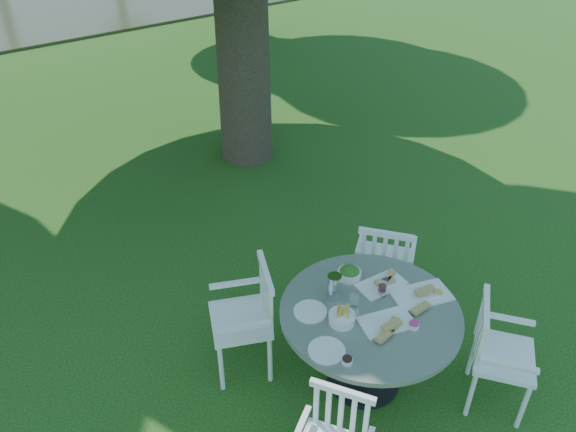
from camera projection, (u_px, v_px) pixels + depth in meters
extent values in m
plane|color=#123A0C|center=(301.00, 303.00, 5.08)|extent=(140.00, 140.00, 0.00)
cylinder|color=black|center=(363.00, 378.00, 4.36)|extent=(0.56, 0.56, 0.04)
cylinder|color=black|center=(366.00, 347.00, 4.16)|extent=(0.12, 0.12, 0.66)
cylinder|color=#626E5B|center=(370.00, 312.00, 3.96)|extent=(1.29, 1.29, 0.04)
cylinder|color=white|center=(406.00, 272.00, 5.10)|extent=(0.04, 0.04, 0.44)
cylinder|color=white|center=(364.00, 265.00, 5.19)|extent=(0.04, 0.04, 0.44)
cylinder|color=white|center=(402.00, 297.00, 4.82)|extent=(0.04, 0.04, 0.44)
cylinder|color=white|center=(357.00, 289.00, 4.91)|extent=(0.04, 0.04, 0.44)
cube|color=white|center=(385.00, 260.00, 4.87)|extent=(0.60, 0.60, 0.04)
cube|color=white|center=(384.00, 254.00, 4.60)|extent=(0.30, 0.38, 0.45)
cylinder|color=white|center=(215.00, 329.00, 4.50)|extent=(0.04, 0.04, 0.46)
cylinder|color=white|center=(221.00, 368.00, 4.17)|extent=(0.04, 0.04, 0.46)
cylinder|color=white|center=(260.00, 321.00, 4.57)|extent=(0.04, 0.04, 0.46)
cylinder|color=white|center=(270.00, 359.00, 4.24)|extent=(0.04, 0.04, 0.46)
cube|color=white|center=(240.00, 320.00, 4.23)|extent=(0.59, 0.61, 0.04)
cube|color=white|center=(266.00, 295.00, 4.15)|extent=(0.23, 0.45, 0.47)
cube|color=white|center=(341.00, 411.00, 3.42)|extent=(0.24, 0.37, 0.41)
cylinder|color=white|center=(523.00, 407.00, 3.90)|extent=(0.04, 0.04, 0.44)
cylinder|color=white|center=(521.00, 364.00, 4.21)|extent=(0.04, 0.04, 0.44)
cylinder|color=white|center=(471.00, 394.00, 3.98)|extent=(0.04, 0.04, 0.44)
cylinder|color=white|center=(472.00, 354.00, 4.30)|extent=(0.04, 0.04, 0.44)
cube|color=white|center=(504.00, 356.00, 3.96)|extent=(0.61, 0.60, 0.04)
cube|color=white|center=(480.00, 330.00, 3.89)|extent=(0.39, 0.30, 0.45)
cube|color=white|center=(387.00, 322.00, 3.85)|extent=(0.42, 0.32, 0.01)
cube|color=white|center=(421.00, 295.00, 4.07)|extent=(0.48, 0.37, 0.02)
cube|color=white|center=(381.00, 285.00, 4.17)|extent=(0.38, 0.24, 0.02)
cylinder|color=white|center=(327.00, 350.00, 3.64)|extent=(0.25, 0.25, 0.01)
cylinder|color=white|center=(310.00, 311.00, 3.93)|extent=(0.24, 0.24, 0.01)
cylinder|color=white|center=(342.00, 318.00, 3.84)|extent=(0.19, 0.19, 0.07)
cylinder|color=white|center=(349.00, 274.00, 4.23)|extent=(0.18, 0.18, 0.06)
cylinder|color=silver|center=(334.00, 287.00, 4.00)|extent=(0.10, 0.10, 0.21)
cylinder|color=white|center=(383.00, 285.00, 4.03)|extent=(0.07, 0.07, 0.19)
cylinder|color=white|center=(354.00, 302.00, 3.94)|extent=(0.07, 0.07, 0.11)
cylinder|color=white|center=(354.00, 317.00, 3.82)|extent=(0.06, 0.06, 0.11)
cylinder|color=white|center=(414.00, 326.00, 3.80)|extent=(0.08, 0.08, 0.03)
cylinder|color=white|center=(438.00, 294.00, 4.07)|extent=(0.07, 0.07, 0.03)
cylinder|color=white|center=(430.00, 291.00, 4.10)|extent=(0.07, 0.07, 0.03)
cylinder|color=white|center=(347.00, 361.00, 3.55)|extent=(0.07, 0.07, 0.03)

